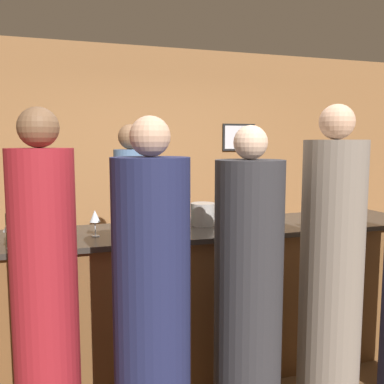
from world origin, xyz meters
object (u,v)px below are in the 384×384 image
at_px(guest_4, 248,294).
at_px(wine_bottle_0, 12,227).
at_px(guest_0, 45,306).
at_px(wine_bottle_1, 177,209).
at_px(ice_bucket, 203,214).
at_px(guest_3, 331,276).
at_px(bartender, 132,235).
at_px(guest_1, 152,312).

relative_size(guest_4, wine_bottle_0, 6.47).
distance_m(guest_0, wine_bottle_0, 0.68).
relative_size(guest_0, wine_bottle_0, 6.75).
xyz_separation_m(wine_bottle_1, ice_bucket, (0.18, -0.08, -0.03)).
relative_size(guest_3, guest_4, 1.07).
bearing_deg(guest_4, wine_bottle_1, 100.80).
height_order(wine_bottle_1, ice_bucket, wine_bottle_1).
relative_size(bartender, ice_bucket, 10.22).
relative_size(bartender, guest_3, 0.97).
relative_size(guest_4, wine_bottle_1, 5.82).
bearing_deg(guest_4, guest_3, -4.61).
bearing_deg(wine_bottle_1, guest_4, -79.20).
bearing_deg(guest_1, wine_bottle_0, 133.55).
bearing_deg(guest_1, guest_3, 4.35).
height_order(wine_bottle_0, wine_bottle_1, wine_bottle_1).
distance_m(guest_1, guest_3, 1.13).
bearing_deg(bartender, wine_bottle_1, 110.17).
relative_size(guest_4, ice_bucket, 9.89).
xyz_separation_m(bartender, guest_3, (0.93, -1.56, 0.01)).
bearing_deg(guest_0, wine_bottle_1, 42.25).
distance_m(bartender, ice_bucket, 0.87).
bearing_deg(wine_bottle_1, guest_3, -53.10).
bearing_deg(guest_0, guest_3, -2.72).
distance_m(guest_4, ice_bucket, 0.87).
height_order(guest_0, guest_4, guest_0).
xyz_separation_m(guest_0, wine_bottle_0, (-0.19, 0.57, 0.31)).
xyz_separation_m(guest_0, wine_bottle_1, (0.94, 0.85, 0.32)).
bearing_deg(bartender, guest_4, 104.81).
xyz_separation_m(guest_1, wine_bottle_1, (0.43, 1.01, 0.35)).
xyz_separation_m(bartender, guest_1, (-0.19, -1.65, -0.04)).
xyz_separation_m(guest_1, guest_4, (0.60, 0.13, -0.02)).
bearing_deg(guest_4, guest_0, 178.18).
height_order(guest_4, wine_bottle_0, guest_4).
bearing_deg(guest_0, bartender, 64.61).
bearing_deg(guest_3, bartender, 120.77).
bearing_deg(wine_bottle_1, guest_1, -112.81).
xyz_separation_m(guest_4, ice_bucket, (0.01, 0.81, 0.33)).
bearing_deg(ice_bucket, guest_4, -90.44).
height_order(wine_bottle_0, ice_bucket, wine_bottle_0).
bearing_deg(guest_0, guest_4, -1.82).
xyz_separation_m(bartender, wine_bottle_0, (-0.90, -0.91, 0.30)).
bearing_deg(bartender, guest_0, 64.61).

